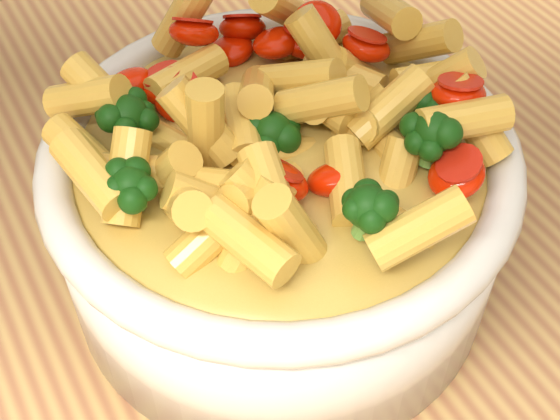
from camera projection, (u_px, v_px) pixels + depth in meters
table at (333, 339)px, 0.58m from camera, size 1.20×0.80×0.90m
serving_bowl at (280, 208)px, 0.46m from camera, size 0.27×0.27×0.11m
pasta_salad at (280, 118)px, 0.41m from camera, size 0.21×0.21×0.05m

